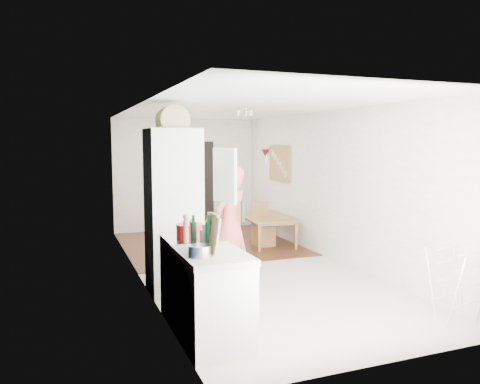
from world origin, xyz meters
TOP-DOWN VIEW (x-y plane):
  - room_shell at (0.00, 0.00)m, footprint 3.20×7.00m
  - floor at (0.00, 0.00)m, footprint 3.20×7.00m
  - wood_floor_overlay at (0.00, 1.85)m, footprint 3.20×3.30m
  - sage_wall_panel at (-1.59, -2.00)m, footprint 0.02×3.00m
  - tile_splashback at (-1.59, -2.55)m, footprint 0.02×1.90m
  - doorway_recess at (0.20, 3.48)m, footprint 0.90×0.04m
  - base_cabinet at (-1.30, -2.55)m, footprint 0.60×0.90m
  - worktop at (-1.30, -2.55)m, footprint 0.62×0.92m
  - range_cooker at (-1.30, -1.80)m, footprint 0.60×0.60m
  - cooker_top at (-1.30, -1.80)m, footprint 0.60×0.60m
  - fridge_housing at (-1.27, -0.78)m, footprint 0.66×0.66m
  - fridge_door at (-0.66, -1.08)m, footprint 0.14×0.56m
  - fridge_interior at (-0.96, -0.78)m, footprint 0.02×0.52m
  - pinboard at (1.58, 1.90)m, footprint 0.03×0.90m
  - pinboard_frame at (1.57, 1.90)m, footprint 0.00×0.94m
  - wall_sconce at (1.54, 2.55)m, footprint 0.18×0.18m
  - person at (-0.48, -0.80)m, footprint 0.85×0.78m
  - dining_table at (1.11, 1.50)m, footprint 0.85×1.38m
  - dining_chair at (0.95, 1.30)m, footprint 0.36×0.36m
  - stool at (-0.22, 0.83)m, footprint 0.42×0.42m
  - grey_drape at (-0.20, 0.85)m, footprint 0.48×0.48m
  - drying_rack at (1.38, -2.97)m, footprint 0.49×0.46m
  - bread_bin at (-1.27, -0.81)m, footprint 0.47×0.45m
  - red_casserole at (-1.35, -1.91)m, footprint 0.35×0.35m
  - steel_pan at (-1.46, -2.69)m, footprint 0.26×0.26m
  - held_bottle at (-0.36, -0.96)m, footprint 0.06×0.06m
  - bottle_a at (-1.33, -2.55)m, footprint 0.08×0.08m
  - bottle_b at (-1.43, -2.37)m, footprint 0.06×0.06m
  - bottle_c at (-1.34, -2.42)m, footprint 0.08×0.08m
  - pepper_mill_front at (-1.42, -2.02)m, footprint 0.07×0.07m
  - pepper_mill_back at (-1.35, -2.02)m, footprint 0.06×0.06m
  - chopping_boards at (-1.32, -2.61)m, footprint 0.09×0.29m

SIDE VIEW (x-z plane):
  - floor at x=0.00m, z-range -0.01..0.01m
  - wood_floor_overlay at x=0.00m, z-range 0.00..0.01m
  - stool at x=-0.22m, z-range 0.00..0.42m
  - dining_table at x=1.11m, z-range 0.00..0.46m
  - drying_rack at x=1.38m, z-range 0.00..0.82m
  - dining_chair at x=0.95m, z-range 0.00..0.85m
  - base_cabinet at x=-1.30m, z-range 0.00..0.86m
  - range_cooker at x=-1.30m, z-range 0.00..0.88m
  - grey_drape at x=-0.20m, z-range 0.42..0.59m
  - worktop at x=-1.30m, z-range 0.86..0.92m
  - cooker_top at x=-1.30m, z-range 0.88..0.92m
  - steel_pan at x=-1.46m, z-range 0.92..1.03m
  - person at x=-0.48m, z-range 0.00..1.96m
  - doorway_recess at x=0.20m, z-range 0.00..2.00m
  - red_casserole at x=-1.35m, z-range 0.92..1.10m
  - pepper_mill_back at x=-1.35m, z-range 0.92..1.12m
  - bottle_c at x=-1.34m, z-range 0.92..1.12m
  - pepper_mill_front at x=-1.42m, z-range 0.92..1.16m
  - held_bottle at x=-0.36m, z-range 0.91..1.19m
  - bottle_b at x=-1.43m, z-range 0.92..1.19m
  - bottle_a at x=-1.33m, z-range 0.92..1.22m
  - fridge_housing at x=-1.27m, z-range 0.00..2.15m
  - chopping_boards at x=-1.32m, z-range 0.92..1.30m
  - tile_splashback at x=-1.59m, z-range 0.90..1.40m
  - room_shell at x=0.00m, z-range 0.00..2.50m
  - fridge_door at x=-0.66m, z-range 1.20..1.90m
  - fridge_interior at x=-0.96m, z-range 1.22..1.88m
  - pinboard at x=1.58m, z-range 1.20..1.90m
  - pinboard_frame at x=1.57m, z-range 1.18..1.92m
  - wall_sconce at x=1.54m, z-range 1.67..1.83m
  - sage_wall_panel at x=-1.59m, z-range 1.20..2.50m
  - bread_bin at x=-1.27m, z-range 2.15..2.36m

